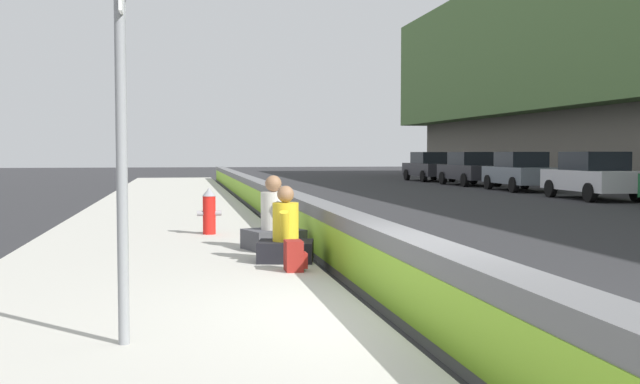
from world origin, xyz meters
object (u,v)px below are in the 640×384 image
Objects in this scene: seated_person_middle at (273,226)px; parked_car_midline at (520,171)px; route_sign_post at (121,85)px; seated_person_foreground at (286,238)px; parked_car_far at (470,169)px; backpack at (294,256)px; parked_car_farther at (429,166)px; parked_car_fourth at (592,175)px; fire_hydrant at (209,210)px.

parked_car_midline is (18.86, -13.15, 0.35)m from seated_person_middle.
route_sign_post reaches higher than parked_car_midline.
route_sign_post is 3.35× the size of seated_person_foreground.
route_sign_post reaches higher than parked_car_far.
route_sign_post is 4.35m from backpack.
seated_person_middle is at bearing 145.11° from parked_car_midline.
route_sign_post is 9.00× the size of backpack.
parked_car_midline reaches higher than seated_person_foreground.
seated_person_foreground is (4.33, -1.91, -1.74)m from route_sign_post.
parked_car_farther is (36.12, -14.83, -1.35)m from route_sign_post.
seated_person_foreground is 19.20m from parked_car_fourth.
seated_person_middle is at bearing 0.22° from seated_person_foreground.
parked_car_midline is at bearing -1.23° from parked_car_fourth.
seated_person_foreground is 0.24× the size of parked_car_far.
seated_person_middle is at bearing 156.98° from parked_car_farther.
parked_car_far is 1.00× the size of parked_car_farther.
parked_car_fourth is 1.00× the size of parked_car_midline.
backpack is (-0.89, 0.01, -0.14)m from seated_person_foreground.
parked_car_far is at bearing 0.84° from parked_car_midline.
fire_hydrant is 4.76m from backpack.
route_sign_post is at bearing 156.22° from seated_person_foreground.
backpack is 0.09× the size of parked_car_far.
parked_car_far reaches higher than backpack.
fire_hydrant is (8.10, -0.98, -1.62)m from route_sign_post.
fire_hydrant is at bearing -6.87° from route_sign_post.
route_sign_post is 23.76m from parked_car_fourth.
route_sign_post is 0.79× the size of parked_car_far.
route_sign_post is 3.05× the size of seated_person_middle.
parked_car_fourth is at bearing 179.76° from parked_car_far.
parked_car_midline is (6.12, -0.13, 0.00)m from parked_car_fourth.
seated_person_middle is 33.06m from parked_car_farther.
backpack is at bearing 153.94° from parked_car_far.
route_sign_post reaches higher than parked_car_fourth.
parked_car_fourth and parked_car_midline have the same top height.
fire_hydrant is 2.20× the size of backpack.
route_sign_post reaches higher than seated_person_foreground.
seated_person_foreground is 24.12m from parked_car_midline.
fire_hydrant is 26.12m from parked_car_far.
fire_hydrant is at bearing 139.45° from parked_car_midline.
parked_car_far is (5.61, 0.08, 0.00)m from parked_car_midline.
parked_car_midline is at bearing -34.89° from seated_person_middle.
seated_person_middle reaches higher than fire_hydrant.
parked_car_farther is at bearing 1.35° from parked_car_far.
parked_car_far is at bearing -26.82° from seated_person_foreground.
seated_person_middle reaches higher than backpack.
fire_hydrant is 21.65m from parked_car_midline.
seated_person_middle is 0.26× the size of parked_car_fourth.
backpack is at bearing -28.92° from route_sign_post.
parked_car_fourth and parked_car_farther have the same top height.
seated_person_foreground is at bearing -0.50° from backpack.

